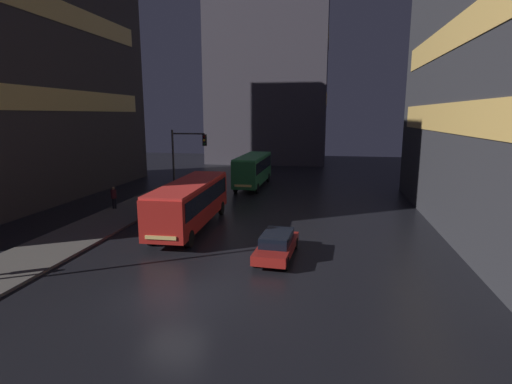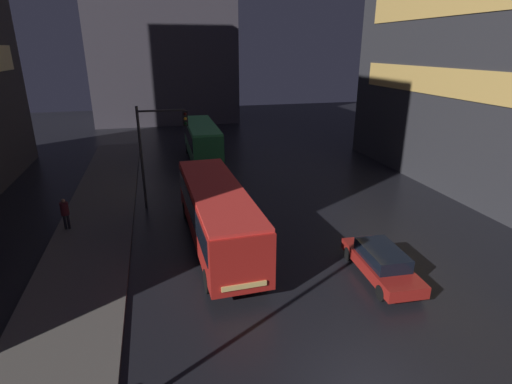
{
  "view_description": "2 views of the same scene",
  "coord_description": "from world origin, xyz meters",
  "views": [
    {
      "loc": [
        6.17,
        -14.6,
        7.44
      ],
      "look_at": [
        1.41,
        11.49,
        2.3
      ],
      "focal_mm": 28.0,
      "sensor_mm": 36.0,
      "label": 1
    },
    {
      "loc": [
        -5.3,
        -7.91,
        9.4
      ],
      "look_at": [
        -0.77,
        10.02,
        2.69
      ],
      "focal_mm": 28.0,
      "sensor_mm": 36.0,
      "label": 2
    }
  ],
  "objects": [
    {
      "name": "pedestrian_near",
      "position": [
        -10.38,
        13.63,
        1.21
      ],
      "size": [
        0.53,
        0.53,
        1.74
      ],
      "rotation": [
        0.0,
        0.0,
        1.88
      ],
      "color": "black",
      "rests_on": "sidewalk_left"
    },
    {
      "name": "traffic_light_main",
      "position": [
        -5.3,
        16.01,
        4.2
      ],
      "size": [
        2.93,
        0.35,
        6.26
      ],
      "color": "#2D2D2D",
      "rests_on": "ground"
    },
    {
      "name": "bus_near",
      "position": [
        -2.74,
        9.99,
        1.92
      ],
      "size": [
        2.88,
        10.67,
        3.1
      ],
      "rotation": [
        0.0,
        0.0,
        3.17
      ],
      "color": "#AD1E19",
      "rests_on": "ground"
    },
    {
      "name": "sidewalk_left",
      "position": [
        -9.0,
        10.0,
        0.07
      ],
      "size": [
        4.0,
        48.0,
        0.15
      ],
      "color": "#56514C",
      "rests_on": "ground"
    },
    {
      "name": "bus_far",
      "position": [
        -1.54,
        25.84,
        2.04
      ],
      "size": [
        2.46,
        9.53,
        3.32
      ],
      "rotation": [
        0.0,
        0.0,
        3.13
      ],
      "color": "#236B38",
      "rests_on": "ground"
    },
    {
      "name": "building_far_backdrop",
      "position": [
        -3.47,
        49.64,
        14.54
      ],
      "size": [
        18.07,
        12.0,
        29.09
      ],
      "color": "#423D47",
      "rests_on": "ground"
    },
    {
      "name": "car_taxi",
      "position": [
        3.63,
        5.4,
        0.71
      ],
      "size": [
        1.98,
        4.7,
        1.35
      ],
      "rotation": [
        0.0,
        0.0,
        3.08
      ],
      "color": "maroon",
      "rests_on": "ground"
    }
  ]
}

